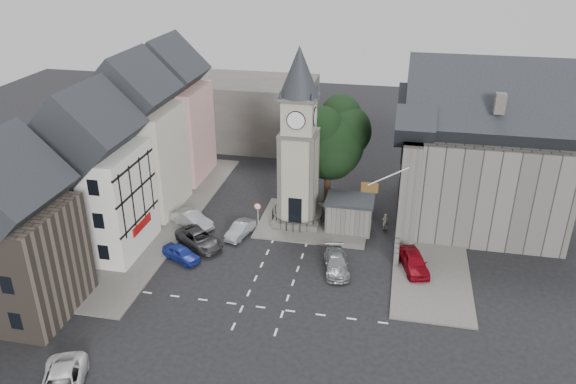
% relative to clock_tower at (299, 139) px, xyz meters
% --- Properties ---
extents(ground, '(120.00, 120.00, 0.00)m').
position_rel_clock_tower_xyz_m(ground, '(0.00, -7.99, -8.12)').
color(ground, black).
rests_on(ground, ground).
extents(pavement_west, '(6.00, 30.00, 0.14)m').
position_rel_clock_tower_xyz_m(pavement_west, '(-12.50, -1.99, -8.05)').
color(pavement_west, '#595651').
rests_on(pavement_west, ground).
extents(pavement_east, '(6.00, 26.00, 0.14)m').
position_rel_clock_tower_xyz_m(pavement_east, '(12.00, 0.01, -8.05)').
color(pavement_east, '#595651').
rests_on(pavement_east, ground).
extents(central_island, '(10.00, 8.00, 0.16)m').
position_rel_clock_tower_xyz_m(central_island, '(1.50, 0.01, -8.04)').
color(central_island, '#595651').
rests_on(central_island, ground).
extents(road_markings, '(20.00, 8.00, 0.01)m').
position_rel_clock_tower_xyz_m(road_markings, '(0.00, -13.49, -8.12)').
color(road_markings, silver).
rests_on(road_markings, ground).
extents(clock_tower, '(4.86, 4.86, 16.25)m').
position_rel_clock_tower_xyz_m(clock_tower, '(0.00, 0.00, 0.00)').
color(clock_tower, '#4C4944').
rests_on(clock_tower, ground).
extents(stone_shelter, '(4.30, 3.30, 3.08)m').
position_rel_clock_tower_xyz_m(stone_shelter, '(4.80, -0.49, -6.57)').
color(stone_shelter, '#585651').
rests_on(stone_shelter, ground).
extents(town_tree, '(7.20, 7.20, 10.80)m').
position_rel_clock_tower_xyz_m(town_tree, '(2.00, 5.01, -1.15)').
color(town_tree, black).
rests_on(town_tree, ground).
extents(warning_sign_post, '(0.70, 0.19, 2.85)m').
position_rel_clock_tower_xyz_m(warning_sign_post, '(-3.20, -2.56, -6.09)').
color(warning_sign_post, black).
rests_on(warning_sign_post, ground).
extents(terrace_pink, '(8.10, 7.60, 12.80)m').
position_rel_clock_tower_xyz_m(terrace_pink, '(-15.50, 8.01, -1.54)').
color(terrace_pink, tan).
rests_on(terrace_pink, ground).
extents(terrace_cream, '(8.10, 7.60, 12.80)m').
position_rel_clock_tower_xyz_m(terrace_cream, '(-15.50, 0.01, -1.54)').
color(terrace_cream, beige).
rests_on(terrace_cream, ground).
extents(terrace_tudor, '(8.10, 7.60, 12.00)m').
position_rel_clock_tower_xyz_m(terrace_tudor, '(-15.50, -7.99, -1.93)').
color(terrace_tudor, silver).
rests_on(terrace_tudor, ground).
extents(building_sw_stone, '(8.60, 7.60, 10.40)m').
position_rel_clock_tower_xyz_m(building_sw_stone, '(-17.00, -16.99, -2.77)').
color(building_sw_stone, '#473F35').
rests_on(building_sw_stone, ground).
extents(backdrop_west, '(20.00, 10.00, 8.00)m').
position_rel_clock_tower_xyz_m(backdrop_west, '(-12.00, 20.01, -4.12)').
color(backdrop_west, '#4C4944').
rests_on(backdrop_west, ground).
extents(east_building, '(14.40, 11.40, 12.60)m').
position_rel_clock_tower_xyz_m(east_building, '(15.59, 3.01, -1.86)').
color(east_building, '#585651').
rests_on(east_building, ground).
extents(east_boundary_wall, '(0.40, 16.00, 0.90)m').
position_rel_clock_tower_xyz_m(east_boundary_wall, '(9.20, 2.01, -7.67)').
color(east_boundary_wall, '#585651').
rests_on(east_boundary_wall, ground).
extents(flagpole, '(3.68, 0.10, 2.74)m').
position_rel_clock_tower_xyz_m(flagpole, '(8.00, -3.99, -1.12)').
color(flagpole, white).
rests_on(flagpole, ground).
extents(car_west_blue, '(3.86, 2.90, 1.22)m').
position_rel_clock_tower_xyz_m(car_west_blue, '(-8.18, -8.57, -7.51)').
color(car_west_blue, navy).
rests_on(car_west_blue, ground).
extents(car_west_silver, '(4.61, 3.37, 1.45)m').
position_rel_clock_tower_xyz_m(car_west_silver, '(-9.35, -2.94, -7.40)').
color(car_west_silver, '#A3A6AB').
rests_on(car_west_silver, ground).
extents(car_west_grey, '(5.28, 4.73, 1.36)m').
position_rel_clock_tower_xyz_m(car_west_grey, '(-7.50, -6.13, -7.44)').
color(car_west_grey, '#323235').
rests_on(car_west_grey, ground).
extents(car_island_silver, '(2.14, 3.93, 1.23)m').
position_rel_clock_tower_xyz_m(car_island_silver, '(-4.54, -3.72, -7.51)').
color(car_island_silver, '#9B9EA3').
rests_on(car_island_silver, ground).
extents(car_island_east, '(2.73, 4.81, 1.31)m').
position_rel_clock_tower_xyz_m(car_island_east, '(4.53, -7.49, -7.46)').
color(car_island_east, gray).
rests_on(car_island_east, ground).
extents(car_east_red, '(2.87, 4.72, 1.50)m').
position_rel_clock_tower_xyz_m(car_east_red, '(10.60, -6.19, -7.37)').
color(car_east_red, maroon).
rests_on(car_east_red, ground).
extents(pedestrian, '(0.67, 0.59, 1.55)m').
position_rel_clock_tower_xyz_m(pedestrian, '(8.00, 0.16, -7.35)').
color(pedestrian, beige).
rests_on(pedestrian, ground).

